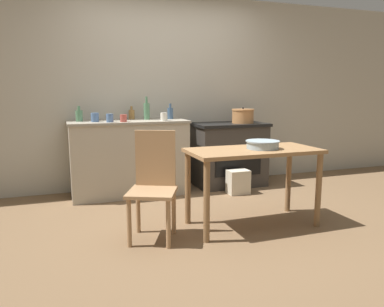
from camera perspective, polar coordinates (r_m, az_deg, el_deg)
ground_plane at (r=3.86m, az=2.46°, el=-10.03°), size 14.00×14.00×0.00m
wall_back at (r=5.14m, az=-4.14°, el=9.30°), size 8.00×0.07×2.55m
counter_cabinet at (r=4.77m, az=-9.58°, el=-0.60°), size 1.45×0.63×0.93m
stove at (r=5.19m, az=5.63°, el=-0.07°), size 0.98×0.63×0.86m
work_table at (r=3.60m, az=9.30°, el=-1.11°), size 1.24×0.59×0.75m
chair at (r=3.31m, az=-5.88°, el=-4.44°), size 0.53×0.53×0.95m
flour_sack at (r=4.79m, az=7.05°, el=-4.32°), size 0.27×0.19×0.30m
stock_pot at (r=5.12m, az=7.75°, el=5.68°), size 0.30×0.30×0.21m
mixing_bowl_large at (r=3.61m, az=10.71°, el=1.41°), size 0.32×0.32×0.08m
bottle_far_left at (r=4.82m, az=-6.92°, el=6.49°), size 0.08×0.08×0.29m
bottle_left at (r=4.89m, az=-3.33°, el=6.18°), size 0.08×0.08×0.20m
bottle_mid_left at (r=4.69m, az=-16.82°, el=5.57°), size 0.08×0.08×0.18m
bottle_center_left at (r=4.89m, az=-9.19°, el=5.92°), size 0.08×0.08×0.17m
cup_center at (r=4.58m, az=-14.58°, el=5.35°), size 0.09×0.09×0.10m
cup_center_right at (r=4.50m, az=-10.39°, el=5.31°), size 0.08×0.08×0.09m
cup_mid_right at (r=4.62m, az=-4.30°, el=5.61°), size 0.08×0.08×0.10m
cup_right at (r=4.49m, az=-12.42°, el=5.30°), size 0.08×0.08×0.10m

